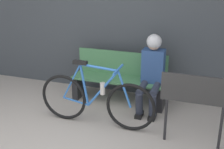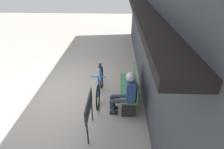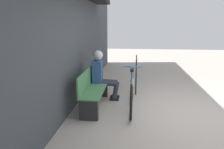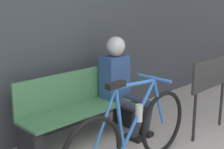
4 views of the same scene
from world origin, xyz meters
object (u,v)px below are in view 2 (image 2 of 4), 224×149
at_px(signboard, 89,108).
at_px(bicycle, 100,85).
at_px(park_bench_near, 130,88).
at_px(person_seated, 127,91).

bearing_deg(signboard, bicycle, 176.04).
relative_size(park_bench_near, person_seated, 1.28).
bearing_deg(park_bench_near, bicycle, -95.34).
bearing_deg(person_seated, signboard, -49.62).
relative_size(park_bench_near, bicycle, 0.89).
height_order(person_seated, signboard, person_seated).
distance_m(bicycle, person_seated, 1.02).
xyz_separation_m(bicycle, signboard, (1.34, -0.09, 0.32)).
height_order(park_bench_near, signboard, signboard).
xyz_separation_m(park_bench_near, person_seated, (0.55, -0.11, 0.30)).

